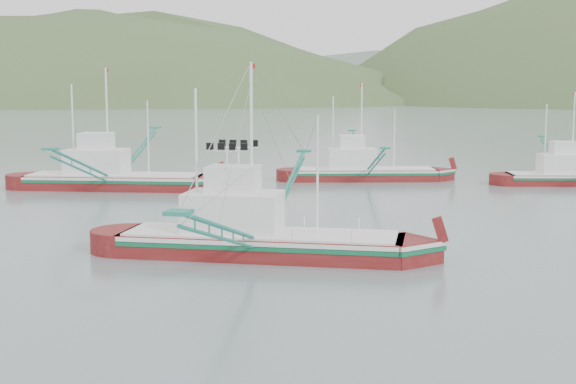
% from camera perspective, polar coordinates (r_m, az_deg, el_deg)
% --- Properties ---
extents(ground, '(1200.00, 1200.00, 0.00)m').
position_cam_1_polar(ground, '(41.82, -1.59, -5.43)').
color(ground, slate).
rests_on(ground, ground).
extents(main_boat, '(15.72, 28.44, 11.50)m').
position_cam_1_polar(main_boat, '(44.37, -2.25, -2.50)').
color(main_boat, '#610E0E').
rests_on(main_boat, ground).
extents(bg_boat_far, '(14.54, 25.11, 10.31)m').
position_cam_1_polar(bg_boat_far, '(79.94, 5.45, 2.15)').
color(bg_boat_far, '#610E0E').
rests_on(bg_boat_far, ground).
extents(bg_boat_left, '(16.41, 29.06, 11.79)m').
position_cam_1_polar(bg_boat_left, '(74.58, -12.42, 1.47)').
color(bg_boat_left, '#610E0E').
rests_on(bg_boat_left, ground).
extents(bg_boat_right, '(13.31, 23.19, 9.47)m').
position_cam_1_polar(bg_boat_right, '(80.75, 19.70, 1.61)').
color(bg_boat_right, '#610E0E').
rests_on(bg_boat_right, ground).
extents(headland_left, '(448.00, 308.00, 210.00)m').
position_cam_1_polar(headland_left, '(442.24, -14.31, 6.20)').
color(headland_left, '#3D552B').
rests_on(headland_left, ground).
extents(ridge_distant, '(960.00, 400.00, 240.00)m').
position_cam_1_polar(ridge_distant, '(600.18, 13.16, 6.56)').
color(ridge_distant, slate).
rests_on(ridge_distant, ground).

